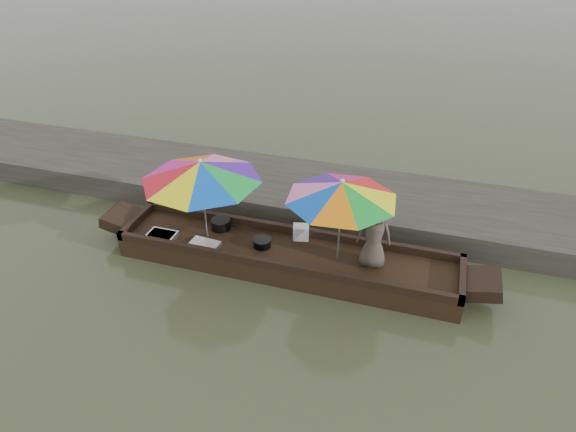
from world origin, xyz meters
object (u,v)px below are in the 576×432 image
(boat_hull, at_px, (286,258))
(vendor, at_px, (374,236))
(charcoal_grill, at_px, (262,243))
(umbrella_stern, at_px, (340,221))
(supply_bag, at_px, (301,232))
(umbrella_bow, at_px, (204,199))
(tray_crayfish, at_px, (162,236))
(tray_scallop, at_px, (204,245))
(cooking_pot, at_px, (221,224))

(boat_hull, xyz_separation_m, vendor, (1.48, 0.05, 0.76))
(charcoal_grill, relative_size, umbrella_stern, 0.17)
(supply_bag, bearing_deg, umbrella_bow, -165.10)
(tray_crayfish, relative_size, umbrella_bow, 0.25)
(boat_hull, distance_m, umbrella_stern, 1.32)
(tray_crayfish, bearing_deg, tray_scallop, -1.26)
(umbrella_bow, relative_size, umbrella_stern, 1.14)
(boat_hull, xyz_separation_m, tray_scallop, (-1.43, -0.32, 0.21))
(cooking_pot, bearing_deg, supply_bag, 4.82)
(tray_crayfish, bearing_deg, charcoal_grill, 9.04)
(umbrella_stern, bearing_deg, vendor, 4.69)
(umbrella_bow, bearing_deg, umbrella_stern, 0.00)
(charcoal_grill, height_order, umbrella_bow, umbrella_bow)
(tray_scallop, xyz_separation_m, supply_bag, (1.57, 0.75, 0.10))
(umbrella_bow, bearing_deg, charcoal_grill, -0.52)
(tray_scallop, distance_m, umbrella_stern, 2.47)
(tray_crayfish, distance_m, supply_bag, 2.52)
(boat_hull, xyz_separation_m, tray_crayfish, (-2.26, -0.30, 0.22))
(charcoal_grill, xyz_separation_m, umbrella_bow, (-1.06, 0.01, 0.70))
(tray_scallop, bearing_deg, vendor, 7.14)
(charcoal_grill, bearing_deg, boat_hull, 1.24)
(umbrella_bow, bearing_deg, tray_scallop, -76.26)
(cooking_pot, height_order, tray_scallop, cooking_pot)
(charcoal_grill, bearing_deg, vendor, 1.67)
(tray_crayfish, xyz_separation_m, supply_bag, (2.40, 0.74, 0.09))
(tray_scallop, bearing_deg, supply_bag, 25.73)
(boat_hull, height_order, supply_bag, supply_bag)
(umbrella_bow, distance_m, umbrella_stern, 2.42)
(vendor, bearing_deg, tray_crayfish, -4.31)
(boat_hull, height_order, tray_scallop, tray_scallop)
(umbrella_bow, bearing_deg, cooking_pot, 66.53)
(tray_scallop, distance_m, supply_bag, 1.74)
(boat_hull, xyz_separation_m, umbrella_bow, (-1.50, 0.00, 0.95))
(cooking_pot, height_order, vendor, vendor)
(boat_hull, xyz_separation_m, umbrella_stern, (0.91, 0.00, 0.95))
(umbrella_stern, bearing_deg, boat_hull, 180.00)
(tray_scallop, height_order, umbrella_stern, umbrella_stern)
(cooking_pot, distance_m, tray_crayfish, 1.08)
(tray_crayfish, height_order, vendor, vendor)
(cooking_pot, bearing_deg, umbrella_stern, -7.74)
(boat_hull, bearing_deg, umbrella_bow, 180.00)
(umbrella_stern, bearing_deg, cooking_pot, 172.26)
(umbrella_stern, bearing_deg, tray_crayfish, -174.62)
(tray_scallop, relative_size, umbrella_bow, 0.25)
(tray_scallop, bearing_deg, cooking_pot, 84.81)
(boat_hull, relative_size, cooking_pot, 16.66)
(boat_hull, distance_m, cooking_pot, 1.43)
(boat_hull, bearing_deg, cooking_pot, 167.24)
(cooking_pot, height_order, tray_crayfish, cooking_pot)
(charcoal_grill, xyz_separation_m, supply_bag, (0.58, 0.45, 0.06))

